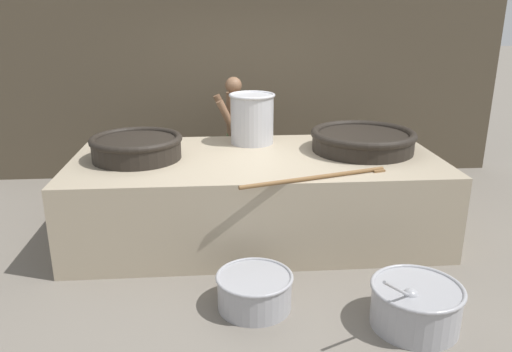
{
  "coord_description": "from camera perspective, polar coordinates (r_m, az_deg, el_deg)",
  "views": [
    {
      "loc": [
        -0.42,
        -5.2,
        2.42
      ],
      "look_at": [
        0.0,
        0.0,
        0.68
      ],
      "focal_mm": 35.0,
      "sensor_mm": 36.0,
      "label": 1
    }
  ],
  "objects": [
    {
      "name": "giant_wok_near",
      "position": [
        5.45,
        -13.49,
        3.31
      ],
      "size": [
        0.97,
        0.97,
        0.25
      ],
      "color": "black",
      "rests_on": "hearth_platform"
    },
    {
      "name": "ground_plane",
      "position": [
        5.75,
        0.0,
        -6.46
      ],
      "size": [
        60.0,
        60.0,
        0.0
      ],
      "primitive_type": "plane",
      "color": "slate"
    },
    {
      "name": "giant_wok_far",
      "position": [
        5.74,
        12.11,
        4.09
      ],
      "size": [
        1.17,
        1.17,
        0.24
      ],
      "color": "black",
      "rests_on": "hearth_platform"
    },
    {
      "name": "prep_bowl_meat",
      "position": [
        4.34,
        -0.17,
        -12.83
      ],
      "size": [
        0.66,
        0.66,
        0.3
      ],
      "color": "#9E9EA3",
      "rests_on": "ground_plane"
    },
    {
      "name": "hearth_platform",
      "position": [
        5.57,
        0.0,
        -2.22
      ],
      "size": [
        3.95,
        1.86,
        0.91
      ],
      "color": "tan",
      "rests_on": "ground_plane"
    },
    {
      "name": "stirring_paddle",
      "position": [
        4.73,
        7.42,
        -0.1
      ],
      "size": [
        1.47,
        0.52,
        0.04
      ],
      "rotation": [
        0.0,
        0.0,
        0.31
      ],
      "color": "brown",
      "rests_on": "hearth_platform"
    },
    {
      "name": "cook",
      "position": [
        6.81,
        -2.6,
        5.16
      ],
      "size": [
        0.39,
        0.59,
        1.59
      ],
      "rotation": [
        0.0,
        0.0,
        3.22
      ],
      "color": "brown",
      "rests_on": "ground_plane"
    },
    {
      "name": "stock_pot",
      "position": [
        5.92,
        -0.48,
        6.67
      ],
      "size": [
        0.54,
        0.54,
        0.59
      ],
      "color": "#B7B7BC",
      "rests_on": "hearth_platform"
    },
    {
      "name": "prep_bowl_vegetables",
      "position": [
        4.29,
        17.79,
        -13.72
      ],
      "size": [
        0.81,
        0.78,
        0.65
      ],
      "color": "#9E9EA3",
      "rests_on": "ground_plane"
    },
    {
      "name": "back_wall",
      "position": [
        7.52,
        -1.43,
        13.62
      ],
      "size": [
        7.69,
        0.24,
        3.58
      ],
      "primitive_type": "cube",
      "color": "#4C4233",
      "rests_on": "ground_plane"
    }
  ]
}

